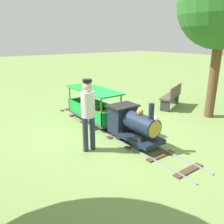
# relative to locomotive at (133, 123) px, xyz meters

# --- Properties ---
(ground_plane) EXTENTS (60.00, 60.00, 0.00)m
(ground_plane) POSITION_rel_locomotive_xyz_m (0.00, -0.83, -0.48)
(ground_plane) COLOR #75934C
(track) EXTENTS (0.75, 5.70, 0.04)m
(track) POSITION_rel_locomotive_xyz_m (0.00, -0.86, -0.47)
(track) COLOR gray
(track) RESTS_ON ground_plane
(locomotive) EXTENTS (0.71, 1.45, 1.07)m
(locomotive) POSITION_rel_locomotive_xyz_m (0.00, 0.00, 0.00)
(locomotive) COLOR #192338
(locomotive) RESTS_ON ground_plane
(passenger_car) EXTENTS (0.81, 2.00, 0.97)m
(passenger_car) POSITION_rel_locomotive_xyz_m (0.00, -1.76, -0.06)
(passenger_car) COLOR #3F3F3F
(passenger_car) RESTS_ON ground_plane
(conductor_person) EXTENTS (0.30, 0.30, 1.62)m
(conductor_person) POSITION_rel_locomotive_xyz_m (1.07, -0.25, 0.47)
(conductor_person) COLOR #282D47
(conductor_person) RESTS_ON ground_plane
(park_bench) EXTENTS (1.35, 0.88, 0.82)m
(park_bench) POSITION_rel_locomotive_xyz_m (-3.08, -1.37, -0.07)
(park_bench) COLOR brown
(park_bench) RESTS_ON ground_plane
(oak_tree_near) EXTENTS (2.59, 2.59, 4.68)m
(oak_tree_near) POSITION_rel_locomotive_xyz_m (-3.26, 0.03, 2.87)
(oak_tree_near) COLOR brown
(oak_tree_near) RESTS_ON ground_plane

